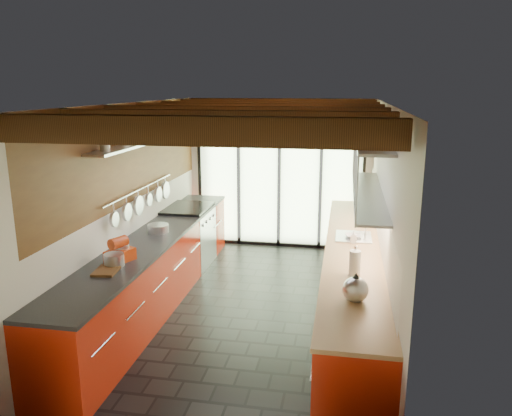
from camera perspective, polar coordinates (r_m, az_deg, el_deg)
name	(u,v)px	position (r m, az deg, el deg)	size (l,w,h in m)	color
ground	(250,309)	(6.58, -0.67, -11.47)	(5.50, 5.50, 0.00)	black
room_shell	(250,183)	(6.06, -0.71, 2.82)	(5.50, 5.50, 5.50)	silver
ceiling_beams	(255,114)	(6.33, -0.07, 10.67)	(3.14, 5.06, 4.90)	#593316
glass_door	(279,154)	(8.68, 2.69, 6.18)	(2.95, 0.10, 2.90)	#C6EAAD
left_counter	(155,269)	(6.74, -11.47, -6.87)	(0.68, 5.00, 0.92)	#B8210B
range_stove	(189,237)	(8.02, -7.69, -3.27)	(0.66, 0.90, 0.97)	silver
right_counter	(352,282)	(6.29, 10.91, -8.35)	(0.68, 5.00, 0.92)	#B8210B
sink_assembly	(355,234)	(6.51, 11.21, -2.96)	(0.45, 0.52, 0.43)	silver
upper_cabinets_right	(370,167)	(6.22, 12.91, 4.60)	(0.34, 3.00, 3.00)	silver
left_wall_fixtures	(143,165)	(6.70, -12.78, 4.83)	(0.28, 2.60, 0.96)	silver
stand_mixer	(120,251)	(5.71, -15.27, -4.80)	(0.29, 0.36, 0.29)	red
pot_large	(114,260)	(5.59, -15.91, -5.73)	(0.21, 0.21, 0.14)	silver
pot_small	(158,228)	(6.72, -11.12, -2.30)	(0.28, 0.28, 0.11)	silver
cutting_board	(106,271)	(5.46, -16.72, -6.89)	(0.23, 0.32, 0.03)	brown
kettle	(356,288)	(4.62, 11.31, -8.96)	(0.24, 0.29, 0.28)	silver
paper_towel	(355,263)	(5.19, 11.23, -6.23)	(0.12, 0.12, 0.32)	white
soap_bottle	(354,237)	(6.27, 11.09, -3.22)	(0.07, 0.07, 0.16)	silver
bowl	(353,236)	(6.47, 11.05, -3.20)	(0.21, 0.21, 0.05)	silver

